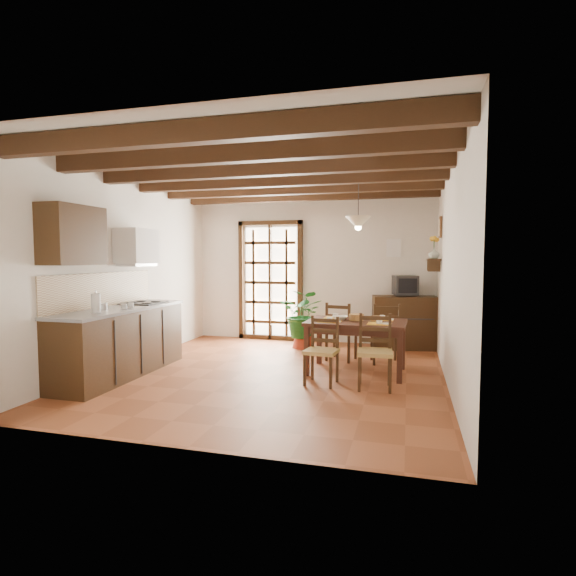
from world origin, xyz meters
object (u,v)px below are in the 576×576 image
(chair_far_left, at_px, (341,342))
(sideboard, at_px, (404,322))
(dining_table, at_px, (356,327))
(chair_near_right, at_px, (375,365))
(chair_far_right, at_px, (385,344))
(crt_tv, at_px, (405,285))
(pendant_lamp, at_px, (358,222))
(kitchen_counter, at_px, (121,340))
(potted_plant, at_px, (303,316))
(chair_near_left, at_px, (322,363))

(chair_far_left, distance_m, sideboard, 1.51)
(dining_table, relative_size, chair_far_left, 1.51)
(chair_near_right, distance_m, chair_far_right, 1.35)
(crt_tv, height_order, pendant_lamp, pendant_lamp)
(dining_table, bearing_deg, pendant_lamp, 92.18)
(pendant_lamp, bearing_deg, kitchen_counter, -160.80)
(kitchen_counter, bearing_deg, dining_table, 17.50)
(kitchen_counter, bearing_deg, potted_plant, 50.99)
(sideboard, distance_m, pendant_lamp, 2.48)
(chair_near_left, height_order, chair_near_right, chair_near_right)
(kitchen_counter, distance_m, dining_table, 3.19)
(chair_near_right, relative_size, potted_plant, 0.41)
(kitchen_counter, relative_size, sideboard, 2.09)
(chair_near_right, xyz_separation_m, crt_tv, (0.32, 2.55, 0.82))
(potted_plant, bearing_deg, chair_far_right, -28.76)
(potted_plant, bearing_deg, chair_far_left, -44.67)
(crt_tv, xyz_separation_m, potted_plant, (-1.71, -0.41, -0.54))
(chair_near_left, xyz_separation_m, chair_far_left, (0.05, 1.35, 0.02))
(potted_plant, bearing_deg, kitchen_counter, -129.01)
(chair_near_left, xyz_separation_m, sideboard, (0.98, 2.53, 0.19))
(sideboard, bearing_deg, chair_far_left, -138.07)
(potted_plant, bearing_deg, dining_table, -53.36)
(crt_tv, bearing_deg, chair_near_left, -125.95)
(dining_table, distance_m, crt_tv, 2.02)
(chair_far_right, relative_size, sideboard, 0.85)
(kitchen_counter, height_order, chair_near_left, kitchen_counter)
(crt_tv, bearing_deg, chair_far_right, -117.27)
(crt_tv, bearing_deg, potted_plant, 178.68)
(chair_near_left, height_order, chair_far_right, chair_far_right)
(chair_far_left, distance_m, crt_tv, 1.71)
(sideboard, xyz_separation_m, pendant_lamp, (-0.63, -1.77, 1.62))
(pendant_lamp, bearing_deg, chair_far_right, 57.45)
(dining_table, height_order, potted_plant, potted_plant)
(chair_near_left, bearing_deg, pendant_lamp, 70.86)
(dining_table, distance_m, potted_plant, 1.81)
(chair_near_left, xyz_separation_m, chair_near_right, (0.66, -0.02, 0.02))
(chair_far_left, height_order, pendant_lamp, pendant_lamp)
(sideboard, relative_size, crt_tv, 2.32)
(crt_tv, xyz_separation_m, pendant_lamp, (-0.63, -1.76, 0.97))
(chair_near_right, relative_size, chair_far_left, 1.00)
(chair_far_right, relative_size, potted_plant, 0.41)
(chair_near_right, xyz_separation_m, sideboard, (0.32, 2.56, 0.18))
(kitchen_counter, bearing_deg, chair_near_right, 4.60)
(chair_near_left, bearing_deg, crt_tv, 74.55)
(chair_far_right, bearing_deg, chair_near_right, 77.09)
(kitchen_counter, bearing_deg, sideboard, 37.63)
(chair_far_left, xyz_separation_m, sideboard, (0.93, 1.18, 0.18))
(chair_near_right, relative_size, pendant_lamp, 1.06)
(chair_near_left, distance_m, potted_plant, 2.26)
(dining_table, height_order, chair_near_left, chair_near_left)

